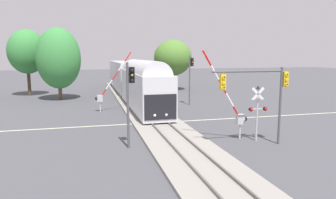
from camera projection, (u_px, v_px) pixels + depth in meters
ground_plane at (156, 123)px, 27.13m from camera, size 220.00×220.00×0.00m
road_centre_stripe at (156, 123)px, 27.13m from camera, size 44.00×0.20×0.01m
railway_track at (156, 122)px, 27.11m from camera, size 4.40×80.00×0.32m
commuter_train at (131, 78)px, 43.10m from camera, size 3.04×40.47×5.16m
crossing_gate_near at (236, 111)px, 21.48m from camera, size 3.51×0.40×6.32m
crossing_signal_mast at (258, 107)px, 21.05m from camera, size 1.36×0.44×3.89m
crossing_gate_far at (104, 92)px, 32.21m from camera, size 3.97×0.40×6.37m
traffic_signal_near_right at (261, 87)px, 19.65m from camera, size 5.40×0.38×5.20m
traffic_signal_far_side at (191, 72)px, 36.50m from camera, size 0.53×0.38×5.99m
traffic_signal_median at (130, 91)px, 19.19m from camera, size 0.53×0.38×5.54m
elm_centre_background at (173, 58)px, 52.09m from camera, size 6.51×6.51×8.66m
oak_behind_train at (59, 58)px, 40.56m from camera, size 5.80×5.80×9.68m
pine_left_background at (27, 52)px, 44.75m from camera, size 5.51×5.51×9.81m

